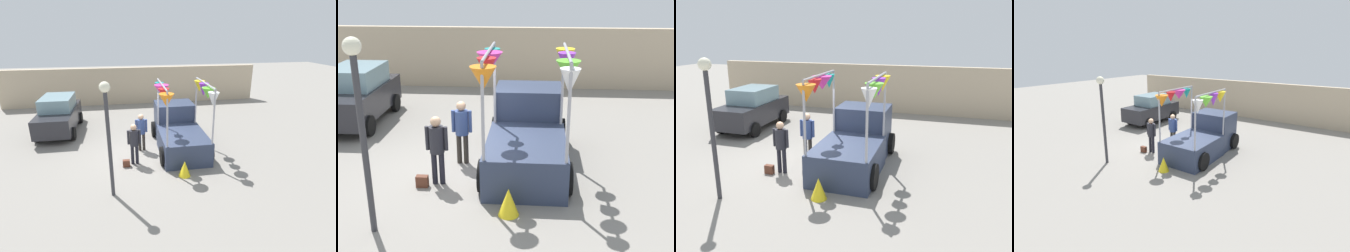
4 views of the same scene
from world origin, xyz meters
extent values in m
plane|color=gray|center=(0.00, 0.00, 0.00)|extent=(60.00, 60.00, 0.00)
cube|color=#2D3851|center=(1.60, -0.26, 0.50)|extent=(1.90, 2.60, 1.00)
cube|color=#2D3851|center=(1.60, 1.74, 0.90)|extent=(1.80, 1.40, 1.80)
cube|color=#8CB2C6|center=(1.60, 1.74, 1.35)|extent=(1.76, 1.37, 0.60)
cylinder|color=black|center=(0.65, 2.09, 0.38)|extent=(0.22, 0.76, 0.76)
cylinder|color=black|center=(2.55, 2.09, 0.38)|extent=(0.22, 0.76, 0.76)
cylinder|color=black|center=(0.65, -0.96, 0.38)|extent=(0.22, 0.76, 0.76)
cylinder|color=black|center=(2.55, -0.96, 0.38)|extent=(0.22, 0.76, 0.76)
cylinder|color=#A5A5AD|center=(0.73, 0.96, 2.05)|extent=(0.07, 0.07, 2.10)
cylinder|color=#A5A5AD|center=(2.47, 0.96, 2.05)|extent=(0.07, 0.07, 2.10)
cylinder|color=#A5A5AD|center=(0.73, -1.48, 2.05)|extent=(0.07, 0.07, 2.10)
cylinder|color=#A5A5AD|center=(2.47, -1.48, 2.05)|extent=(0.07, 0.07, 2.10)
cylinder|color=#A5A5AD|center=(0.73, -0.26, 3.10)|extent=(0.07, 2.44, 0.07)
cylinder|color=#A5A5AD|center=(2.47, -0.26, 3.10)|extent=(0.07, 2.44, 0.07)
cone|color=orange|center=(0.73, -1.31, 2.74)|extent=(0.69, 0.69, 0.48)
cone|color=white|center=(2.47, -1.31, 2.71)|extent=(0.51, 0.51, 0.52)
cone|color=red|center=(0.73, -0.70, 2.83)|extent=(0.50, 0.50, 0.42)
cone|color=#66CC33|center=(2.47, -0.70, 2.80)|extent=(0.59, 0.59, 0.42)
cone|color=#D83399|center=(0.73, -0.09, 2.85)|extent=(0.81, 0.81, 0.42)
cone|color=purple|center=(2.47, -0.09, 2.80)|extent=(0.45, 0.45, 0.53)
cone|color=teal|center=(0.73, 0.52, 2.82)|extent=(0.50, 0.50, 0.44)
cone|color=yellow|center=(2.47, 0.52, 2.82)|extent=(0.65, 0.65, 0.47)
cube|color=#26262B|center=(-4.15, 3.54, 0.77)|extent=(1.70, 4.00, 0.90)
cube|color=#72939E|center=(-4.15, 3.69, 1.55)|extent=(1.50, 2.10, 0.66)
cylinder|color=black|center=(-5.00, 4.79, 0.32)|extent=(0.18, 0.64, 0.64)
cylinder|color=black|center=(-3.30, 4.79, 0.32)|extent=(0.18, 0.64, 0.64)
cylinder|color=black|center=(-5.00, 2.29, 0.32)|extent=(0.18, 0.64, 0.64)
cylinder|color=black|center=(-3.30, 2.29, 0.32)|extent=(0.18, 0.64, 0.64)
cylinder|color=black|center=(-0.55, -0.68, 0.40)|extent=(0.13, 0.13, 0.81)
cylinder|color=black|center=(-0.37, -0.68, 0.40)|extent=(0.13, 0.13, 0.81)
cylinder|color=#26262D|center=(-0.46, -0.68, 1.12)|extent=(0.34, 0.34, 0.64)
sphere|color=tan|center=(-0.46, -0.68, 1.56)|extent=(0.24, 0.24, 0.24)
cylinder|color=#26262D|center=(-0.68, -0.68, 1.16)|extent=(0.09, 0.09, 0.57)
cylinder|color=#26262D|center=(-0.24, -0.68, 1.16)|extent=(0.09, 0.09, 0.57)
cylinder|color=#2D2823|center=(-0.18, 0.52, 0.41)|extent=(0.13, 0.13, 0.81)
cylinder|color=#2D2823|center=(0.00, 0.52, 0.41)|extent=(0.13, 0.13, 0.81)
cylinder|color=#33477F|center=(-0.09, 0.52, 1.13)|extent=(0.34, 0.34, 0.64)
sphere|color=tan|center=(-0.09, 0.52, 1.57)|extent=(0.24, 0.24, 0.24)
cylinder|color=#33477F|center=(-0.31, 0.52, 1.16)|extent=(0.09, 0.09, 0.58)
cylinder|color=#33477F|center=(0.13, 0.52, 1.16)|extent=(0.09, 0.09, 0.58)
cube|color=#592D1E|center=(-0.81, -0.88, 0.14)|extent=(0.28, 0.16, 0.28)
cylinder|color=#333338|center=(-1.28, -2.72, 1.71)|extent=(0.12, 0.12, 3.42)
sphere|color=#F2EDCC|center=(-1.28, -2.72, 3.58)|extent=(0.32, 0.32, 0.32)
cube|color=tan|center=(0.00, 8.65, 1.30)|extent=(18.00, 0.36, 2.60)
cone|color=yellow|center=(1.29, -1.96, 0.30)|extent=(0.62, 0.62, 0.60)
camera|label=1|loc=(-0.76, -10.21, 5.11)|focal=28.00mm
camera|label=2|loc=(1.81, -9.55, 4.70)|focal=45.00mm
camera|label=3|loc=(4.30, -9.34, 4.32)|focal=35.00mm
camera|label=4|loc=(7.49, -9.53, 4.73)|focal=28.00mm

